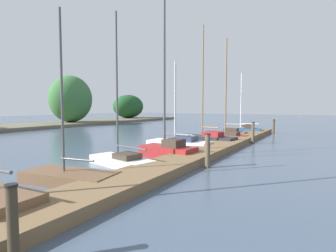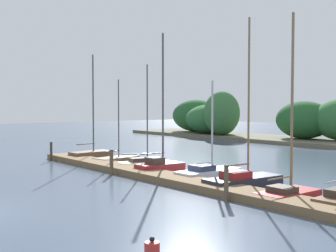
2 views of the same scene
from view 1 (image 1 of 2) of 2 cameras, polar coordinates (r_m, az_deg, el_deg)
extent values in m
cube|color=brown|center=(15.86, 9.72, -4.64)|extent=(27.36, 1.80, 0.35)
ellipsoid|color=#386B38|center=(40.32, -19.73, 5.37)|extent=(6.33, 5.10, 6.48)
ellipsoid|color=#1E4C23|center=(52.60, -8.30, 4.09)|extent=(7.26, 4.63, 4.42)
cube|color=brown|center=(9.86, -19.93, -10.08)|extent=(1.86, 3.35, 0.38)
cube|color=brown|center=(10.84, -25.71, -9.07)|extent=(0.87, 0.90, 0.33)
cylinder|color=#4C4C51|center=(9.75, -21.41, 6.90)|extent=(0.09, 0.09, 5.41)
cylinder|color=#4C4C51|center=(9.51, -18.46, -6.71)|extent=(0.27, 1.28, 0.07)
cube|color=white|center=(12.05, -9.78, -7.38)|extent=(1.85, 3.47, 0.36)
cube|color=white|center=(13.25, -13.68, -6.47)|extent=(0.80, 0.94, 0.31)
cube|color=#3D3328|center=(11.68, -8.58, -6.25)|extent=(1.06, 1.16, 0.23)
cylinder|color=#4C4C51|center=(12.05, -10.69, 8.42)|extent=(0.09, 0.09, 6.25)
cylinder|color=#4C4C51|center=(11.45, -7.92, -4.50)|extent=(0.51, 1.91, 0.08)
cube|color=maroon|center=(13.74, -0.02, -5.45)|extent=(1.48, 2.92, 0.58)
cube|color=maroon|center=(14.50, -4.18, -5.07)|extent=(0.74, 0.76, 0.49)
cube|color=#3D3328|center=(13.47, 1.21, -3.58)|extent=(1.00, 0.92, 0.38)
cylinder|color=#4C4C51|center=(13.79, -0.76, 11.65)|extent=(0.12, 0.12, 7.60)
cylinder|color=#4C4C51|center=(13.27, 2.22, -1.87)|extent=(0.22, 1.87, 0.07)
cube|color=white|center=(16.84, 2.36, -3.88)|extent=(1.39, 3.86, 0.46)
cube|color=white|center=(17.71, -2.64, -3.56)|extent=(0.77, 0.97, 0.39)
cube|color=#2D3856|center=(16.57, 3.84, -2.68)|extent=(1.04, 1.16, 0.30)
cylinder|color=#B7B7BC|center=(16.82, 1.51, 5.21)|extent=(0.11, 0.11, 4.86)
cylinder|color=#B7B7BC|center=(16.64, 3.19, -1.83)|extent=(0.07, 1.24, 0.06)
cube|color=#232833|center=(19.26, 8.01, -2.84)|extent=(1.77, 4.24, 0.51)
cube|color=#232833|center=(20.19, 3.34, -2.56)|extent=(0.85, 1.10, 0.43)
cube|color=maroon|center=(18.98, 9.41, -1.68)|extent=(1.15, 1.33, 0.33)
cylinder|color=#7F6647|center=(19.35, 7.32, 9.35)|extent=(0.10, 0.10, 7.68)
cylinder|color=#7F6647|center=(19.05, 8.80, -0.30)|extent=(0.21, 1.32, 0.08)
cube|color=maroon|center=(21.80, 12.46, -2.28)|extent=(1.46, 3.05, 0.36)
cube|color=maroon|center=(22.29, 9.19, -2.15)|extent=(0.77, 0.78, 0.31)
cube|color=#3D3328|center=(21.65, 13.41, -1.54)|extent=(1.05, 0.93, 0.24)
cylinder|color=#7F6647|center=(21.80, 12.06, 8.02)|extent=(0.12, 0.12, 7.46)
cylinder|color=#7F6647|center=(21.57, 13.73, -0.29)|extent=(0.12, 1.60, 0.07)
cube|color=brown|center=(23.99, 12.47, -1.62)|extent=(1.09, 3.07, 0.44)
cube|color=brown|center=(24.42, 9.37, -1.53)|extent=(0.59, 0.77, 0.37)
cube|color=#3D3328|center=(23.85, 13.36, -0.80)|extent=(0.80, 0.93, 0.28)
cylinder|color=#B7B7BC|center=(24.01, 12.09, 8.39)|extent=(0.08, 0.08, 7.93)
cylinder|color=#B7B7BC|center=(23.77, 13.76, 0.37)|extent=(0.09, 1.72, 0.06)
cube|color=#285684|center=(26.63, 15.50, -1.01)|extent=(1.75, 3.40, 0.54)
cube|color=#285684|center=(26.75, 12.39, -0.99)|extent=(0.77, 0.92, 0.46)
cube|color=#3D3328|center=(26.57, 16.39, -0.06)|extent=(1.03, 1.12, 0.35)
cylinder|color=silver|center=(26.55, 15.10, 5.16)|extent=(0.09, 0.09, 5.17)
cylinder|color=silver|center=(26.55, 16.66, 0.44)|extent=(0.42, 1.69, 0.09)
cylinder|color=#3D3323|center=(5.23, -29.81, -17.90)|extent=(0.17, 0.17, 1.31)
cylinder|color=black|center=(5.02, -30.09, -10.73)|extent=(0.20, 0.20, 0.04)
cylinder|color=brown|center=(11.51, 8.31, -5.26)|extent=(0.21, 0.21, 1.41)
cylinder|color=black|center=(11.41, 8.35, -1.67)|extent=(0.24, 0.24, 0.04)
cylinder|color=brown|center=(19.79, 17.40, -1.42)|extent=(0.19, 0.19, 1.46)
cylinder|color=black|center=(19.74, 17.45, 0.75)|extent=(0.22, 0.22, 0.04)
cylinder|color=#4C3D28|center=(27.17, 21.31, -0.20)|extent=(0.19, 0.19, 1.34)
cylinder|color=black|center=(27.13, 21.34, 1.25)|extent=(0.22, 0.22, 0.04)
camera|label=2|loc=(32.17, 45.75, 5.28)|focal=45.13mm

